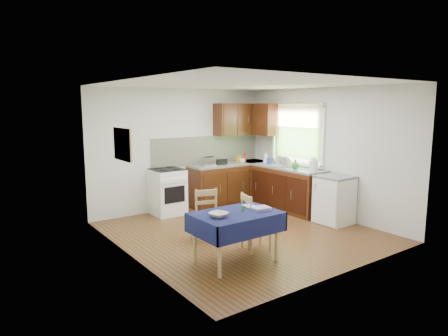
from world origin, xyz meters
TOP-DOWN VIEW (x-y plane):
  - floor at (0.00, 0.00)m, footprint 4.20×4.20m
  - ceiling at (0.00, 0.00)m, footprint 4.00×4.20m
  - wall_back at (0.00, 2.10)m, footprint 4.00×0.02m
  - wall_front at (0.00, -2.10)m, footprint 4.00×0.02m
  - wall_left at (-2.00, 0.00)m, footprint 0.02×4.20m
  - wall_right at (2.00, 0.00)m, footprint 0.02×4.20m
  - base_cabinets at (1.36, 1.26)m, footprint 1.90×2.30m
  - worktop_back at (1.05, 1.80)m, footprint 1.90×0.60m
  - worktop_right at (1.70, 0.65)m, footprint 0.60×1.70m
  - worktop_corner at (1.70, 1.80)m, footprint 0.60×0.60m
  - splashback at (0.65, 2.08)m, footprint 2.70×0.02m
  - upper_cabinets at (1.52, 1.80)m, footprint 1.20×0.85m
  - stove at (-0.50, 1.80)m, footprint 0.60×0.61m
  - window at (1.97, 0.70)m, footprint 0.04×1.48m
  - fridge at (1.70, -0.55)m, footprint 0.58×0.60m
  - corkboard at (-1.97, 0.30)m, footprint 0.04×0.62m
  - dining_table at (-0.90, -0.98)m, footprint 1.17×0.79m
  - chair_far at (-0.81, -0.03)m, footprint 0.48×0.48m
  - chair_near at (-0.41, -0.77)m, footprint 0.46×0.46m
  - toaster at (0.47, 1.76)m, footprint 0.26×0.16m
  - sandwich_press at (0.77, 1.80)m, footprint 0.27×0.23m
  - sauce_bottle at (1.41, 1.73)m, footprint 0.05×0.05m
  - yellow_packet at (1.36, 1.90)m, footprint 0.13×0.11m
  - dish_rack at (1.69, 0.80)m, footprint 0.45×0.34m
  - kettle at (1.67, -0.05)m, footprint 0.17×0.17m
  - cup at (1.30, 1.69)m, footprint 0.14×0.14m
  - soap_bottle_a at (1.60, 1.25)m, footprint 0.15×0.15m
  - soap_bottle_b at (1.65, 1.21)m, footprint 0.12×0.12m
  - soap_bottle_c at (1.67, 0.43)m, footprint 0.15×0.15m
  - plate_bowl at (-1.21, -1.02)m, footprint 0.29×0.29m
  - book at (-0.62, -0.83)m, footprint 0.18×0.22m
  - spice_jar at (-0.78, -0.97)m, footprint 0.04×0.04m
  - tea_towel at (-0.54, -1.08)m, footprint 0.27×0.23m

SIDE VIEW (x-z plane):
  - floor at x=0.00m, z-range 0.00..0.00m
  - base_cabinets at x=1.36m, z-range 0.00..0.86m
  - fridge at x=1.70m, z-range 0.00..0.88m
  - chair_near at x=-0.41m, z-range 0.03..0.89m
  - stove at x=-0.50m, z-range 0.00..0.92m
  - chair_far at x=-0.81m, z-range 0.03..0.91m
  - dining_table at x=-0.90m, z-range 0.25..0.95m
  - book at x=-0.62m, z-range 0.70..0.72m
  - tea_towel at x=-0.54m, z-range 0.70..0.75m
  - plate_bowl at x=-1.21m, z-range 0.70..0.76m
  - spice_jar at x=-0.78m, z-range 0.70..0.79m
  - worktop_back at x=1.05m, z-range 0.86..0.90m
  - worktop_right at x=1.70m, z-range 0.86..0.90m
  - worktop_corner at x=1.70m, z-range 0.86..0.90m
  - dish_rack at x=1.69m, z-range 0.82..1.03m
  - cup at x=1.30m, z-range 0.90..0.99m
  - yellow_packet at x=1.36m, z-range 0.90..1.04m
  - sandwich_press at x=0.77m, z-range 0.90..1.05m
  - toaster at x=0.47m, z-range 0.89..1.09m
  - soap_bottle_c at x=1.67m, z-range 0.90..1.08m
  - soap_bottle_b at x=1.65m, z-range 0.90..1.09m
  - sauce_bottle at x=1.41m, z-range 0.90..1.11m
  - kettle at x=1.67m, z-range 0.88..1.17m
  - soap_bottle_a at x=1.60m, z-range 0.90..1.17m
  - splashback at x=0.65m, z-range 0.90..1.50m
  - wall_back at x=0.00m, z-range 0.00..2.50m
  - wall_front at x=0.00m, z-range 0.00..2.50m
  - wall_left at x=-2.00m, z-range 0.00..2.50m
  - wall_right at x=2.00m, z-range 0.00..2.50m
  - corkboard at x=-1.97m, z-range 1.36..1.83m
  - window at x=1.97m, z-range 1.02..2.28m
  - upper_cabinets at x=1.52m, z-range 1.50..2.20m
  - ceiling at x=0.00m, z-range 2.49..2.51m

